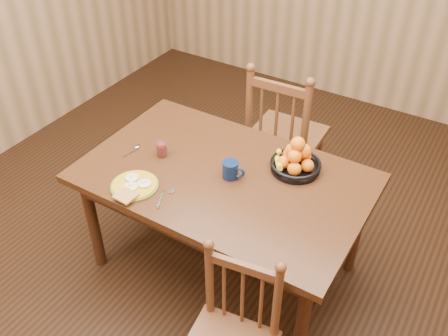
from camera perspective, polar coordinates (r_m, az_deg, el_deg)
The scene contains 9 objects.
room at distance 2.47m, azimuth -0.00°, elevation 10.12°, with size 4.52×5.02×2.72m.
dining_table at distance 2.85m, azimuth -0.00°, elevation -2.14°, with size 1.60×1.00×0.75m.
chair_far at distance 3.54m, azimuth 6.86°, elevation 3.67°, with size 0.51×0.49×1.08m.
breakfast_plate at distance 2.75m, azimuth -10.23°, elevation -1.99°, with size 0.26×0.29×0.04m.
fork at distance 2.67m, azimuth -6.81°, elevation -3.20°, with size 0.07×0.18×0.00m.
spoon at distance 3.04m, azimuth -10.14°, elevation 2.22°, with size 0.05×0.16×0.01m.
coffee_mug at distance 2.75m, azimuth 0.82°, elevation -0.21°, with size 0.13×0.09×0.10m.
juice_glass at distance 2.94m, azimuth -7.13°, elevation 2.10°, with size 0.06×0.06×0.09m.
fruit_bowl at distance 2.83m, azimuth 8.20°, elevation 0.94°, with size 0.29×0.29×0.22m.
Camera 1 is at (1.14, -1.86, 2.50)m, focal length 40.00 mm.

